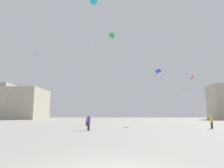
# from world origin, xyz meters

# --- Properties ---
(person_in_yellow) EXTENTS (0.37, 0.37, 1.71)m
(person_in_yellow) POSITION_xyz_m (12.52, 19.81, 0.94)
(person_in_yellow) COLOR #2D2D33
(person_in_yellow) RESTS_ON ground_plane
(person_in_purple) EXTENTS (0.38, 0.38, 1.76)m
(person_in_purple) POSITION_xyz_m (-2.57, 16.58, 0.97)
(person_in_purple) COLOR #2D2D33
(person_in_purple) RESTS_ON ground_plane
(person_in_white) EXTENTS (0.37, 0.37, 1.72)m
(person_in_white) POSITION_xyz_m (-4.06, 26.35, 0.94)
(person_in_white) COLOR #2D2D33
(person_in_white) RESTS_ON ground_plane
(kite_cyan_diamond) EXTENTS (1.26, 4.60, 11.90)m
(kite_cyan_diamond) POSITION_xyz_m (-1.83, 12.54, 12.58)
(kite_cyan_diamond) COLOR #1EB2C6
(kite_cobalt_delta) EXTENTS (4.50, 12.18, 8.99)m
(kite_cobalt_delta) POSITION_xyz_m (8.80, 31.08, 9.71)
(kite_cobalt_delta) COLOR blue
(kite_crimson_diamond) EXTENTS (1.56, 8.57, 7.23)m
(kite_crimson_diamond) POSITION_xyz_m (13.68, 27.82, 8.02)
(kite_crimson_diamond) COLOR red
(kite_violet_delta) EXTENTS (2.56, 7.44, 10.01)m
(kite_violet_delta) POSITION_xyz_m (-11.48, 22.84, 10.72)
(kite_violet_delta) COLOR purple
(kite_emerald_diamond) EXTENTS (3.01, 1.27, 10.33)m
(kite_emerald_diamond) POSITION_xyz_m (-0.08, 17.39, 11.07)
(kite_emerald_diamond) COLOR green
(building_centre_hall) EXTENTS (15.15, 17.97, 12.83)m
(building_centre_hall) POSITION_xyz_m (-37.00, 79.29, 6.42)
(building_centre_hall) COLOR #B2A893
(building_centre_hall) RESTS_ON ground_plane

